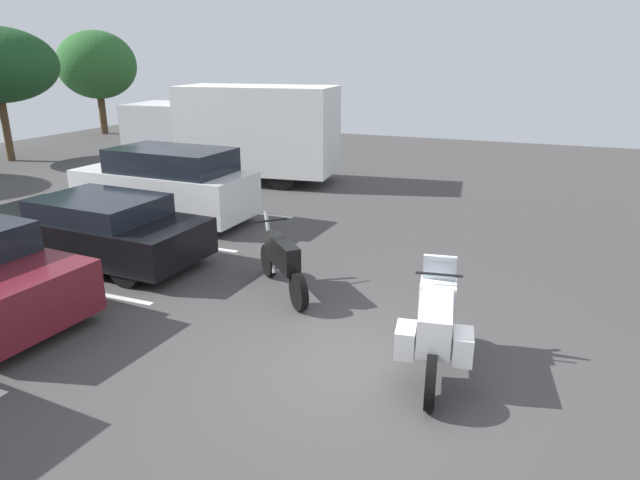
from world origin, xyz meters
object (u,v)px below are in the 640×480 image
object	(u,v)px
motorcycle_second	(282,261)
car_white	(166,185)
box_truck	(235,131)
motorcycle_touring	(435,325)
car_black	(94,228)

from	to	relation	value
motorcycle_second	car_white	bearing A→B (deg)	57.21
car_white	box_truck	world-z (taller)	box_truck
motorcycle_touring	car_black	xyz separation A→B (m)	(1.65, 7.16, -0.00)
motorcycle_second	car_white	world-z (taller)	car_white
car_white	motorcycle_second	bearing A→B (deg)	-122.79
car_white	car_black	bearing A→B (deg)	-172.29
car_black	car_white	xyz separation A→B (m)	(2.92, 0.40, 0.24)
motorcycle_second	box_truck	distance (m)	9.52
motorcycle_touring	car_white	bearing A→B (deg)	58.83
motorcycle_touring	box_truck	xyz separation A→B (m)	(9.39, 8.36, 0.94)
motorcycle_touring	car_white	size ratio (longest dim) A/B	0.47
motorcycle_second	car_black	xyz separation A→B (m)	(0.03, 4.19, 0.10)
motorcycle_touring	car_white	xyz separation A→B (m)	(4.57, 7.55, 0.24)
car_black	box_truck	bearing A→B (deg)	8.83
motorcycle_second	box_truck	bearing A→B (deg)	34.77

